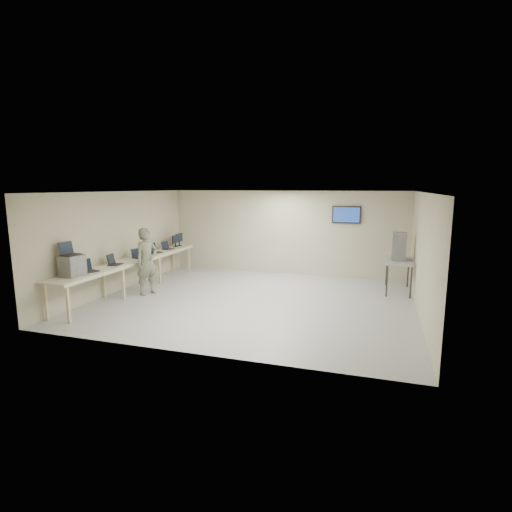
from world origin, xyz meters
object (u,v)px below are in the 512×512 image
(workbench, at_px, (133,262))
(equipment_box, at_px, (72,266))
(side_table, at_px, (399,263))
(soldier, at_px, (147,261))

(workbench, xyz_separation_m, equipment_box, (-0.06, -2.26, 0.32))
(workbench, height_order, side_table, side_table)
(workbench, distance_m, side_table, 7.49)
(workbench, relative_size, side_table, 3.97)
(workbench, distance_m, equipment_box, 2.28)
(workbench, xyz_separation_m, side_table, (7.19, 2.11, 0.01))
(equipment_box, bearing_deg, soldier, 76.91)
(soldier, distance_m, side_table, 6.99)
(equipment_box, distance_m, soldier, 2.14)
(workbench, height_order, equipment_box, equipment_box)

